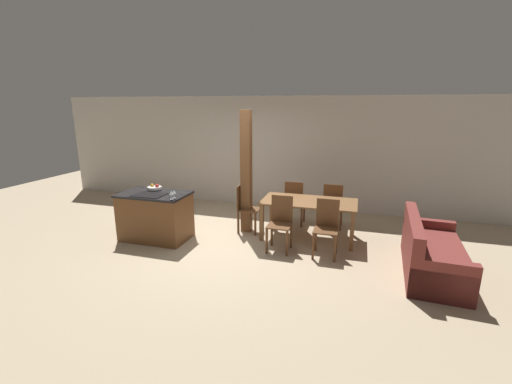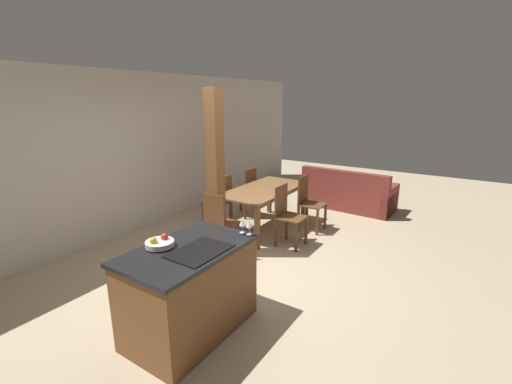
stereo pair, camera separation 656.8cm
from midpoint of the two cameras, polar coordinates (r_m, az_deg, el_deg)
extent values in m
plane|color=tan|center=(4.68, -44.18, -20.07)|extent=(16.00, 16.00, 0.00)
cube|color=beige|center=(6.66, -51.53, 0.58)|extent=(11.20, 0.08, 2.70)
cube|color=brown|center=(4.29, -61.91, -20.52)|extent=(1.24, 0.75, 0.86)
cube|color=black|center=(4.11, -63.42, -15.11)|extent=(1.28, 0.79, 0.04)
cube|color=black|center=(3.96, -63.73, -15.66)|extent=(0.56, 0.40, 0.01)
cylinder|color=silver|center=(4.32, -65.02, -13.56)|extent=(0.27, 0.27, 0.05)
sphere|color=red|center=(4.29, -64.38, -12.85)|extent=(0.07, 0.07, 0.07)
sphere|color=gold|center=(4.33, -65.91, -13.07)|extent=(0.07, 0.07, 0.07)
cylinder|color=silver|center=(3.74, -55.33, -14.89)|extent=(0.06, 0.06, 0.00)
cylinder|color=silver|center=(3.72, -55.47, -14.33)|extent=(0.01, 0.01, 0.08)
cone|color=silver|center=(3.69, -55.73, -13.28)|extent=(0.07, 0.07, 0.07)
cylinder|color=silver|center=(3.81, -55.39, -14.39)|extent=(0.06, 0.06, 0.00)
cylinder|color=silver|center=(3.80, -55.52, -13.85)|extent=(0.01, 0.01, 0.08)
cone|color=silver|center=(3.77, -55.78, -12.81)|extent=(0.07, 0.07, 0.07)
cube|color=brown|center=(5.31, -31.42, -5.16)|extent=(1.76, 0.89, 0.03)
cube|color=brown|center=(4.85, -37.56, -12.76)|extent=(0.07, 0.07, 0.71)
cube|color=brown|center=(5.49, -21.46, -7.42)|extent=(0.07, 0.07, 0.71)
cube|color=brown|center=(5.52, -40.31, -10.03)|extent=(0.07, 0.07, 0.71)
cube|color=brown|center=(6.10, -25.68, -5.65)|extent=(0.07, 0.07, 0.71)
cube|color=brown|center=(4.62, -31.26, -11.54)|extent=(0.40, 0.40, 0.02)
cube|color=brown|center=(4.68, -32.73, -8.04)|extent=(0.38, 0.02, 0.48)
cube|color=brown|center=(4.52, -31.86, -15.65)|extent=(0.04, 0.04, 0.46)
cube|color=brown|center=(4.64, -27.85, -14.21)|extent=(0.04, 0.04, 0.46)
cube|color=brown|center=(4.81, -33.75, -14.05)|extent=(0.04, 0.04, 0.46)
cube|color=brown|center=(4.93, -29.94, -12.76)|extent=(0.04, 0.04, 0.46)
cube|color=brown|center=(4.96, -23.02, -8.68)|extent=(0.40, 0.40, 0.02)
cube|color=brown|center=(5.02, -24.55, -5.48)|extent=(0.38, 0.02, 0.48)
cube|color=brown|center=(4.83, -23.26, -12.46)|extent=(0.04, 0.04, 0.46)
cube|color=brown|center=(5.01, -19.87, -11.10)|extent=(0.04, 0.04, 0.46)
cube|color=brown|center=(5.11, -25.54, -11.19)|extent=(0.04, 0.04, 0.46)
cube|color=brown|center=(5.28, -22.25, -9.97)|extent=(0.04, 0.04, 0.46)
cube|color=brown|center=(5.92, -37.72, -6.88)|extent=(0.40, 0.40, 0.02)
cube|color=brown|center=(5.67, -37.47, -5.01)|extent=(0.38, 0.02, 0.48)
cube|color=brown|center=(6.21, -36.39, -8.09)|extent=(0.04, 0.04, 0.46)
cube|color=brown|center=(6.12, -39.48, -8.96)|extent=(0.04, 0.04, 0.46)
cube|color=brown|center=(5.90, -35.13, -9.03)|extent=(0.04, 0.04, 0.46)
cube|color=brown|center=(5.80, -38.37, -9.97)|extent=(0.04, 0.04, 0.46)
cube|color=brown|center=(6.19, -30.88, -4.95)|extent=(0.40, 0.40, 0.02)
cube|color=brown|center=(5.95, -30.38, -3.07)|extent=(0.38, 0.02, 0.48)
cube|color=brown|center=(6.49, -29.91, -6.18)|extent=(0.04, 0.04, 0.46)
cube|color=brown|center=(6.35, -32.73, -7.03)|extent=(0.04, 0.04, 0.46)
cube|color=brown|center=(6.19, -28.37, -6.96)|extent=(0.04, 0.04, 0.46)
cube|color=brown|center=(6.05, -31.30, -7.87)|extent=(0.04, 0.04, 0.46)
cube|color=brown|center=(5.07, -43.17, -11.27)|extent=(0.40, 0.40, 0.02)
cube|color=brown|center=(4.95, -45.82, -9.20)|extent=(0.02, 0.38, 0.48)
cube|color=brown|center=(5.04, -40.17, -13.86)|extent=(0.04, 0.04, 0.46)
cube|color=brown|center=(5.35, -41.34, -12.47)|extent=(0.04, 0.04, 0.46)
cube|color=brown|center=(4.98, -44.13, -14.96)|extent=(0.04, 0.04, 0.46)
cube|color=brown|center=(5.30, -45.06, -13.48)|extent=(0.04, 0.04, 0.46)
cube|color=maroon|center=(5.95, -9.08, -6.18)|extent=(0.91, 1.88, 0.44)
cube|color=maroon|center=(5.60, -11.60, -3.06)|extent=(0.27, 1.85, 0.41)
cube|color=maroon|center=(5.39, -2.66, -7.53)|extent=(0.81, 0.19, 0.58)
cube|color=maroon|center=(6.53, -14.38, -3.86)|extent=(0.81, 0.19, 0.58)
cube|color=brown|center=(4.86, -45.69, -3.44)|extent=(0.19, 0.19, 2.40)
camera|label=1|loc=(3.28, 63.50, 9.23)|focal=24.00mm
camera|label=2|loc=(3.28, -116.50, -9.23)|focal=24.00mm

